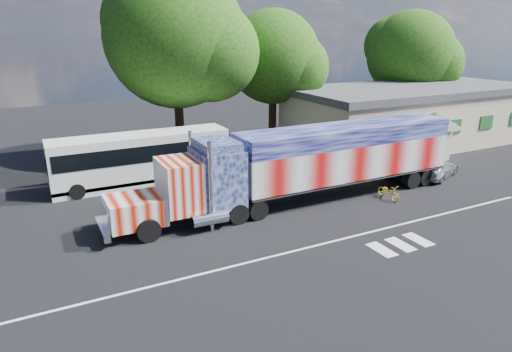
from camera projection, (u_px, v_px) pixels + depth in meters
name	position (u px, v px, depth m)	size (l,w,h in m)	color
ground	(281.00, 224.00, 24.76)	(100.00, 100.00, 0.00)	black
lane_markings	(350.00, 246.00, 22.31)	(30.00, 2.67, 0.01)	silver
semi_truck	(309.00, 162.00, 27.45)	(22.45, 3.55, 4.79)	black
coach_bus	(142.00, 158.00, 30.88)	(11.81, 2.75, 3.44)	silver
hall_building	(410.00, 115.00, 41.81)	(22.40, 12.80, 5.20)	beige
parked_car	(438.00, 168.00, 32.46)	(1.82, 4.48, 1.30)	#9C9FA0
woman	(144.00, 223.00, 22.69)	(0.66, 0.43, 1.81)	slate
bicycle	(388.00, 192.00, 28.35)	(0.62, 1.77, 0.93)	gold
tree_ne_a	(275.00, 57.00, 40.11)	(8.64, 8.23, 11.91)	black
tree_n_mid	(178.00, 38.00, 34.76)	(11.36, 10.82, 14.95)	black
tree_far_ne	(412.00, 55.00, 47.13)	(9.40, 8.96, 12.11)	black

